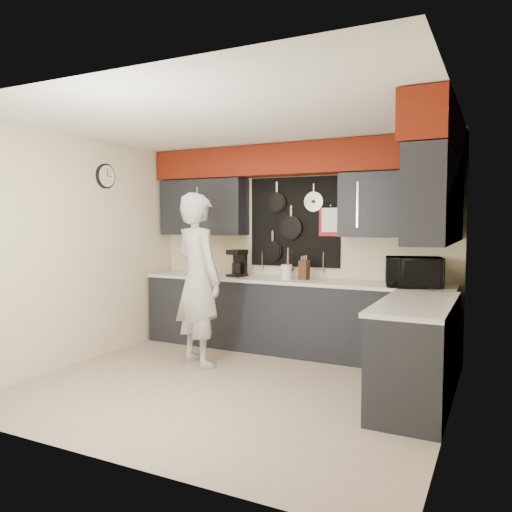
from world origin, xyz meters
The scene contains 10 objects.
ground centered at (0.00, 0.00, 0.00)m, with size 4.00×4.00×0.00m, color tan.
back_wall_assembly centered at (0.01, 1.60, 2.01)m, with size 4.00×0.36×2.60m.
right_wall_assembly centered at (1.85, 0.26, 1.94)m, with size 0.36×3.50×2.60m.
left_wall_assembly centered at (-1.99, 0.02, 1.33)m, with size 0.05×3.50×2.60m.
base_cabinets centered at (0.49, 1.13, 0.46)m, with size 3.95×2.20×0.92m.
microwave centered at (1.50, 1.36, 1.08)m, with size 0.59×0.40×0.33m, color black.
knife_block centered at (0.19, 1.45, 1.04)m, with size 0.11×0.11×0.24m, color #361D11.
utensil_crock centered at (-0.03, 1.43, 1.01)m, with size 0.14×0.14×0.18m, color white.
coffee_maker centered at (-0.72, 1.43, 1.10)m, with size 0.22×0.26×0.35m.
person centered at (-0.71, 0.48, 0.97)m, with size 0.71×0.47×1.95m, color #B8B8B6.
Camera 1 is at (2.36, -4.25, 1.64)m, focal length 35.00 mm.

